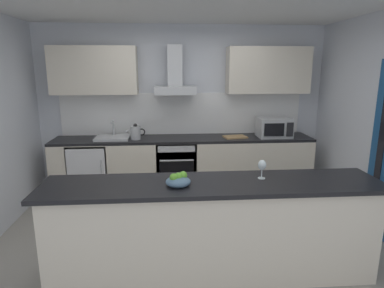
{
  "coord_description": "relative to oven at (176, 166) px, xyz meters",
  "views": [
    {
      "loc": [
        -0.25,
        -3.42,
        1.95
      ],
      "look_at": [
        0.05,
        0.42,
        1.05
      ],
      "focal_mm": 30.66,
      "sensor_mm": 36.0,
      "label": 1
    }
  ],
  "objects": [
    {
      "name": "fruit_bowl",
      "position": [
        -0.04,
        -2.18,
        0.53
      ],
      "size": [
        0.22,
        0.22,
        0.13
      ],
      "color": "slate",
      "rests_on": "counter_island"
    },
    {
      "name": "chopping_board",
      "position": [
        0.91,
        -0.02,
        0.45
      ],
      "size": [
        0.38,
        0.28,
        0.02
      ],
      "primitive_type": "cube",
      "rotation": [
        0.0,
        0.0,
        0.2
      ],
      "color": "tan",
      "rests_on": "counter_back"
    },
    {
      "name": "wall_back",
      "position": [
        0.12,
        0.41,
        0.84
      ],
      "size": [
        5.49,
        0.12,
        2.6
      ],
      "primitive_type": "cube",
      "color": "silver",
      "rests_on": "ground"
    },
    {
      "name": "microwave",
      "position": [
        1.52,
        -0.03,
        0.59
      ],
      "size": [
        0.5,
        0.38,
        0.3
      ],
      "color": "#B7BABC",
      "rests_on": "counter_back"
    },
    {
      "name": "counter_back",
      "position": [
        0.12,
        0.03,
        -0.01
      ],
      "size": [
        3.95,
        0.6,
        0.9
      ],
      "color": "beige",
      "rests_on": "ground"
    },
    {
      "name": "upper_cabinets",
      "position": [
        0.12,
        0.18,
        1.45
      ],
      "size": [
        3.9,
        0.32,
        0.7
      ],
      "color": "beige"
    },
    {
      "name": "range_hood",
      "position": [
        0.0,
        0.13,
        1.33
      ],
      "size": [
        0.62,
        0.45,
        0.72
      ],
      "color": "#B7BABC"
    },
    {
      "name": "wine_glass",
      "position": [
        0.74,
        -2.05,
        0.61
      ],
      "size": [
        0.08,
        0.08,
        0.18
      ],
      "color": "silver",
      "rests_on": "counter_island"
    },
    {
      "name": "sink",
      "position": [
        -0.95,
        0.01,
        0.47
      ],
      "size": [
        0.5,
        0.4,
        0.26
      ],
      "color": "silver",
      "rests_on": "counter_back"
    },
    {
      "name": "ground",
      "position": [
        0.12,
        -1.47,
        -0.47
      ],
      "size": [
        5.49,
        4.64,
        0.02
      ],
      "primitive_type": "cube",
      "color": "gray"
    },
    {
      "name": "refrigerator",
      "position": [
        -1.31,
        -0.0,
        -0.03
      ],
      "size": [
        0.58,
        0.6,
        0.85
      ],
      "color": "white",
      "rests_on": "ground"
    },
    {
      "name": "backsplash_tile",
      "position": [
        0.12,
        0.33,
        0.77
      ],
      "size": [
        3.81,
        0.02,
        0.66
      ],
      "primitive_type": "cube",
      "color": "white"
    },
    {
      "name": "kettle",
      "position": [
        -0.6,
        -0.03,
        0.55
      ],
      "size": [
        0.29,
        0.15,
        0.24
      ],
      "color": "#B7BABC",
      "rests_on": "counter_back"
    },
    {
      "name": "counter_island",
      "position": [
        0.28,
        -2.13,
        0.02
      ],
      "size": [
        3.08,
        0.64,
        0.94
      ],
      "color": "beige",
      "rests_on": "ground"
    },
    {
      "name": "oven",
      "position": [
        0.0,
        0.0,
        0.0
      ],
      "size": [
        0.6,
        0.62,
        0.8
      ],
      "color": "slate",
      "rests_on": "ground"
    }
  ]
}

